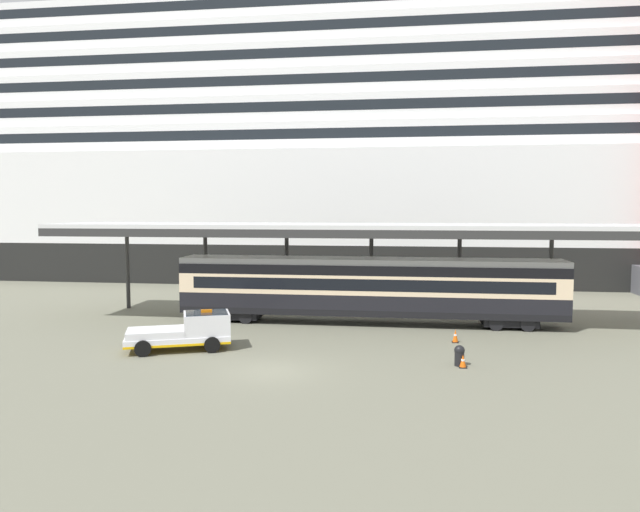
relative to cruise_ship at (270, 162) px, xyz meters
name	(u,v)px	position (x,y,z in m)	size (l,w,h in m)	color
ground_plane	(271,371)	(9.84, -43.77, -12.71)	(400.00, 400.00, 0.00)	#6D6D5A
cruise_ship	(270,162)	(0.00, 0.00, 0.00)	(167.77, 31.81, 38.18)	black
platform_canopy	(369,229)	(13.53, -31.98, -6.78)	(40.84, 6.32, 6.22)	silver
train_carriage	(368,287)	(13.53, -32.44, -10.40)	(23.61, 2.81, 4.11)	black
service_truck	(188,330)	(4.78, -40.44, -11.73)	(5.58, 3.78, 2.02)	white
traffic_cone_near	(455,336)	(18.48, -36.99, -12.36)	(0.36, 0.36, 0.72)	black
traffic_cone_mid	(463,361)	(18.37, -42.03, -12.42)	(0.36, 0.36, 0.60)	black
quay_bollard	(459,355)	(18.23, -41.74, -12.20)	(0.48, 0.48, 0.96)	black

